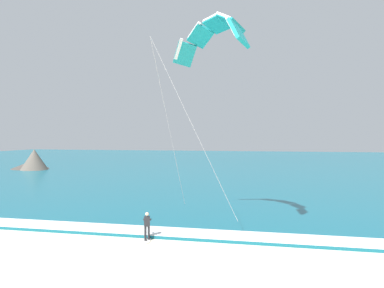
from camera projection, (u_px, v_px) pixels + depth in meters
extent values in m
cube|color=#146075|center=(252.00, 163.00, 78.93)|extent=(200.00, 120.00, 0.20)
cube|color=white|center=(224.00, 235.00, 21.14)|extent=(200.00, 2.00, 0.04)
ellipsoid|color=white|center=(147.00, 240.00, 20.72)|extent=(0.79, 1.47, 0.05)
cube|color=black|center=(148.00, 238.00, 20.96)|extent=(0.17, 0.10, 0.04)
cube|color=black|center=(146.00, 240.00, 20.49)|extent=(0.17, 0.10, 0.04)
cylinder|color=#232328|center=(145.00, 233.00, 20.71)|extent=(0.14, 0.14, 0.84)
cylinder|color=#232328|center=(149.00, 233.00, 20.72)|extent=(0.14, 0.14, 0.84)
cube|color=#232328|center=(147.00, 221.00, 20.70)|extent=(0.38, 0.28, 0.60)
sphere|color=beige|center=(147.00, 214.00, 20.69)|extent=(0.22, 0.22, 0.22)
cylinder|color=#232328|center=(144.00, 220.00, 20.85)|extent=(0.22, 0.51, 0.22)
cylinder|color=#232328|center=(150.00, 220.00, 20.87)|extent=(0.22, 0.51, 0.22)
cylinder|color=black|center=(147.00, 219.00, 21.08)|extent=(0.54, 0.18, 0.04)
cube|color=#3F3F42|center=(147.00, 224.00, 20.82)|extent=(0.14, 0.11, 0.10)
cube|color=teal|center=(238.00, 33.00, 20.20)|extent=(1.39, 1.92, 1.79)
cube|color=white|center=(231.00, 26.00, 19.91)|extent=(0.83, 0.88, 1.41)
cube|color=teal|center=(231.00, 23.00, 21.56)|extent=(1.84, 2.09, 1.43)
cube|color=white|center=(224.00, 16.00, 21.28)|extent=(1.16, 1.18, 0.92)
cube|color=teal|center=(217.00, 24.00, 23.11)|extent=(2.09, 2.10, 0.76)
cube|color=white|center=(210.00, 18.00, 22.83)|extent=(1.26, 1.31, 0.23)
cube|color=teal|center=(200.00, 36.00, 24.49)|extent=(2.07, 1.84, 1.43)
cube|color=white|center=(194.00, 30.00, 24.20)|extent=(1.13, 1.20, 0.92)
cube|color=teal|center=(185.00, 54.00, 25.39)|extent=(1.90, 1.37, 1.79)
cube|color=white|center=(179.00, 49.00, 25.10)|extent=(0.84, 0.86, 1.41)
cylinder|color=#B2B2B7|center=(194.00, 128.00, 20.62)|extent=(5.25, 0.49, 11.03)
cylinder|color=#B2B2B7|center=(169.00, 129.00, 23.21)|extent=(1.05, 4.93, 11.02)
cone|color=#665B51|center=(34.00, 160.00, 62.15)|extent=(4.95, 4.95, 3.88)
cone|color=#47423D|center=(30.00, 166.00, 64.27)|extent=(7.63, 7.63, 1.53)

